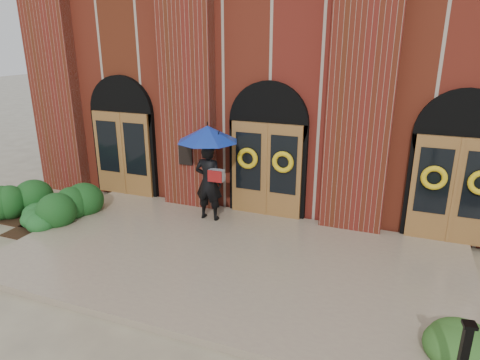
% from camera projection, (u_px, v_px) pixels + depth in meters
% --- Properties ---
extents(ground, '(90.00, 90.00, 0.00)m').
position_uv_depth(ground, '(226.00, 266.00, 9.29)').
color(ground, tan).
rests_on(ground, ground).
extents(landing, '(10.00, 5.30, 0.15)m').
position_uv_depth(landing, '(229.00, 260.00, 9.40)').
color(landing, gray).
rests_on(landing, ground).
extents(church_building, '(16.20, 12.53, 7.00)m').
position_uv_depth(church_building, '(317.00, 72.00, 15.94)').
color(church_building, maroon).
rests_on(church_building, ground).
extents(man_with_umbrella, '(1.58, 1.58, 2.49)m').
position_uv_depth(man_with_umbrella, '(208.00, 155.00, 10.80)').
color(man_with_umbrella, black).
rests_on(man_with_umbrella, landing).
extents(hedge_wall_left, '(3.45, 1.38, 0.88)m').
position_uv_depth(hedge_wall_left, '(33.00, 200.00, 11.79)').
color(hedge_wall_left, '#174518').
rests_on(hedge_wall_left, ground).
extents(hedge_front_left, '(1.35, 1.15, 0.48)m').
position_uv_depth(hedge_front_left, '(42.00, 222.00, 10.93)').
color(hedge_front_left, '#1C5321').
rests_on(hedge_front_left, ground).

